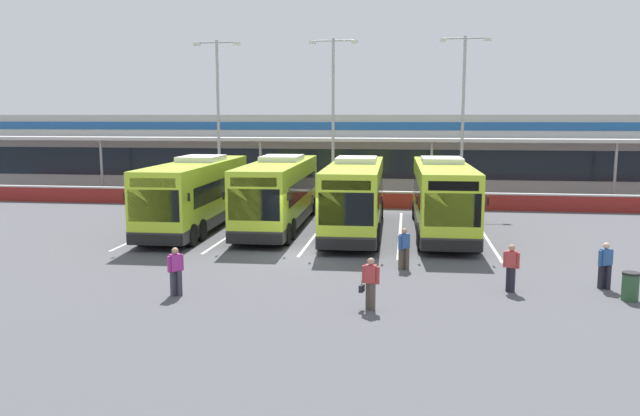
{
  "coord_description": "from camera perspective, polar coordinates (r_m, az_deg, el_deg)",
  "views": [
    {
      "loc": [
        4.48,
        -26.28,
        5.87
      ],
      "look_at": [
        0.46,
        3.0,
        1.6
      ],
      "focal_mm": 35.63,
      "sensor_mm": 36.0,
      "label": 1
    }
  ],
  "objects": [
    {
      "name": "lamp_post_centre",
      "position": [
        43.22,
        1.18,
        8.78
      ],
      "size": [
        3.24,
        0.28,
        11.0
      ],
      "color": "#9E9EA3",
      "rests_on": "ground"
    },
    {
      "name": "terminal_building",
      "position": [
        53.45,
        3.01,
        5.15
      ],
      "size": [
        70.0,
        13.0,
        6.0
      ],
      "color": "#B7B7B2",
      "rests_on": "ground"
    },
    {
      "name": "ground_plane",
      "position": [
        27.3,
        -1.82,
        -4.2
      ],
      "size": [
        200.0,
        200.0,
        0.0
      ],
      "primitive_type": "plane",
      "color": "#4C4C51"
    },
    {
      "name": "coach_bus_left_centre",
      "position": [
        33.67,
        -3.71,
        1.24
      ],
      "size": [
        3.05,
        12.19,
        3.78
      ],
      "color": "#B7DB2D",
      "rests_on": "ground"
    },
    {
      "name": "lamp_post_west",
      "position": [
        44.83,
        -9.13,
        8.66
      ],
      "size": [
        3.24,
        0.28,
        11.0
      ],
      "color": "#9E9EA3",
      "rests_on": "ground"
    },
    {
      "name": "bay_stripe_mid_west",
      "position": [
        33.11,
        -0.09,
        -1.98
      ],
      "size": [
        0.14,
        13.0,
        0.01
      ],
      "primitive_type": "cube",
      "color": "silver",
      "rests_on": "ground"
    },
    {
      "name": "coach_bus_right_centre",
      "position": [
        32.65,
        10.91,
        0.89
      ],
      "size": [
        3.05,
        12.19,
        3.78
      ],
      "color": "#B7DB2D",
      "rests_on": "ground"
    },
    {
      "name": "pedestrian_child",
      "position": [
        21.49,
        -12.84,
        -5.43
      ],
      "size": [
        0.45,
        0.44,
        1.62
      ],
      "color": "#33333D",
      "rests_on": "ground"
    },
    {
      "name": "pedestrian_with_handbag",
      "position": [
        19.56,
        4.52,
        -6.66
      ],
      "size": [
        0.64,
        0.41,
        1.62
      ],
      "color": "#4C4238",
      "rests_on": "ground"
    },
    {
      "name": "pedestrian_in_dark_coat",
      "position": [
        22.38,
        16.79,
        -5.04
      ],
      "size": [
        0.53,
        0.39,
        1.62
      ],
      "color": "black",
      "rests_on": "ground"
    },
    {
      "name": "coach_bus_leftmost",
      "position": [
        33.94,
        -11.01,
        1.16
      ],
      "size": [
        3.05,
        12.19,
        3.78
      ],
      "color": "#B7DB2D",
      "rests_on": "ground"
    },
    {
      "name": "red_barrier_wall",
      "position": [
        41.37,
        1.53,
        0.84
      ],
      "size": [
        60.0,
        0.4,
        1.1
      ],
      "color": "maroon",
      "rests_on": "ground"
    },
    {
      "name": "bay_stripe_west",
      "position": [
        33.94,
        -7.13,
        -1.8
      ],
      "size": [
        0.14,
        13.0,
        0.01
      ],
      "primitive_type": "cube",
      "color": "silver",
      "rests_on": "ground"
    },
    {
      "name": "pedestrian_approaching_bus",
      "position": [
        23.85,
        24.24,
        -4.61
      ],
      "size": [
        0.52,
        0.34,
        1.62
      ],
      "color": "black",
      "rests_on": "ground"
    },
    {
      "name": "pedestrian_near_bin",
      "position": [
        24.72,
        7.55,
        -3.51
      ],
      "size": [
        0.45,
        0.44,
        1.62
      ],
      "color": "#4C4238",
      "rests_on": "ground"
    },
    {
      "name": "bay_stripe_far_west",
      "position": [
        35.25,
        -13.75,
        -1.6
      ],
      "size": [
        0.14,
        13.0,
        0.01
      ],
      "primitive_type": "cube",
      "color": "silver",
      "rests_on": "ground"
    },
    {
      "name": "bay_stripe_mid_east",
      "position": [
        33.04,
        14.51,
        -2.27
      ],
      "size": [
        0.14,
        13.0,
        0.01
      ],
      "primitive_type": "cube",
      "color": "silver",
      "rests_on": "ground"
    },
    {
      "name": "lamp_post_east",
      "position": [
        42.93,
        12.72,
        8.58
      ],
      "size": [
        3.24,
        0.28,
        11.0
      ],
      "color": "#9E9EA3",
      "rests_on": "ground"
    },
    {
      "name": "bay_stripe_centre",
      "position": [
        32.81,
        7.2,
        -2.14
      ],
      "size": [
        0.14,
        13.0,
        0.01
      ],
      "primitive_type": "cube",
      "color": "silver",
      "rests_on": "ground"
    },
    {
      "name": "litter_bin",
      "position": [
        22.81,
        26.1,
        -6.33
      ],
      "size": [
        0.54,
        0.54,
        0.93
      ],
      "color": "#2D5133",
      "rests_on": "ground"
    },
    {
      "name": "coach_bus_centre",
      "position": [
        32.38,
        3.17,
        0.96
      ],
      "size": [
        3.05,
        12.19,
        3.78
      ],
      "color": "#B7DB2D",
      "rests_on": "ground"
    }
  ]
}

